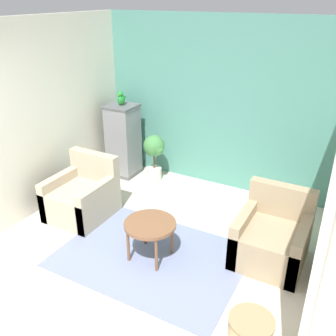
{
  "coord_description": "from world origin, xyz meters",
  "views": [
    {
      "loc": [
        2.0,
        -2.08,
        2.9
      ],
      "look_at": [
        0.0,
        1.6,
        0.93
      ],
      "focal_mm": 40.0,
      "sensor_mm": 36.0,
      "label": 1
    }
  ],
  "objects": [
    {
      "name": "potted_plant",
      "position": [
        -0.93,
        2.82,
        0.52
      ],
      "size": [
        0.39,
        0.35,
        0.8
      ],
      "color": "beige",
      "rests_on": "ground_plane"
    },
    {
      "name": "parrot",
      "position": [
        -1.5,
        2.77,
        1.34
      ],
      "size": [
        0.11,
        0.2,
        0.24
      ],
      "color": "#1E842D",
      "rests_on": "birdcage"
    },
    {
      "name": "ground_plane",
      "position": [
        0.0,
        0.0,
        0.0
      ],
      "size": [
        20.0,
        20.0,
        0.0
      ],
      "primitive_type": "plane",
      "color": "beige",
      "rests_on": "ground"
    },
    {
      "name": "area_rug",
      "position": [
        0.08,
        1.01,
        0.01
      ],
      "size": [
        2.17,
        1.56,
        0.01
      ],
      "color": "slate",
      "rests_on": "ground_plane"
    },
    {
      "name": "birdcage",
      "position": [
        -1.5,
        2.77,
        0.62
      ],
      "size": [
        0.47,
        0.47,
        1.24
      ],
      "color": "#555559",
      "rests_on": "ground_plane"
    },
    {
      "name": "wicker_basket",
      "position": [
        1.5,
        0.38,
        0.16
      ],
      "size": [
        0.41,
        0.41,
        0.29
      ],
      "color": "tan",
      "rests_on": "ground_plane"
    },
    {
      "name": "wall_back_accent",
      "position": [
        0.0,
        3.23,
        1.32
      ],
      "size": [
        3.94,
        0.06,
        2.65
      ],
      "color": "#4C897A",
      "rests_on": "ground_plane"
    },
    {
      "name": "wall_left",
      "position": [
        -1.94,
        1.6,
        1.32
      ],
      "size": [
        0.06,
        3.2,
        2.65
      ],
      "color": "silver",
      "rests_on": "ground_plane"
    },
    {
      "name": "armchair_left",
      "position": [
        -1.25,
        1.37,
        0.28
      ],
      "size": [
        0.78,
        0.84,
        0.85
      ],
      "color": "tan",
      "rests_on": "ground_plane"
    },
    {
      "name": "coffee_table",
      "position": [
        0.08,
        1.01,
        0.44
      ],
      "size": [
        0.61,
        0.61,
        0.49
      ],
      "color": "brown",
      "rests_on": "ground_plane"
    },
    {
      "name": "armchair_right",
      "position": [
        1.35,
        1.67,
        0.28
      ],
      "size": [
        0.78,
        0.84,
        0.85
      ],
      "color": "#9E896B",
      "rests_on": "ground_plane"
    }
  ]
}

